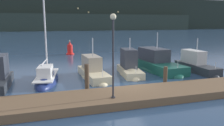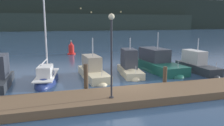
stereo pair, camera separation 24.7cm
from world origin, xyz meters
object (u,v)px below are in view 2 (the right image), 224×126
at_px(motorboat_berth_4, 130,70).
at_px(motorboat_berth_5, 157,66).
at_px(motorboat_berth_1, 0,81).
at_px(dock_lamppost, 111,43).
at_px(motorboat_berth_3, 93,74).
at_px(motorboat_berth_6, 196,68).
at_px(sailboat_berth_2, 47,79).
at_px(channel_buoy, 71,49).

distance_m(motorboat_berth_4, motorboat_berth_5, 3.29).
relative_size(motorboat_berth_1, dock_lamppost, 1.10).
bearing_deg(motorboat_berth_3, dock_lamppost, -91.89).
distance_m(motorboat_berth_1, motorboat_berth_6, 16.45).
bearing_deg(motorboat_berth_1, motorboat_berth_5, 7.54).
bearing_deg(motorboat_berth_4, motorboat_berth_3, -176.43).
bearing_deg(motorboat_berth_1, motorboat_berth_6, 0.59).
height_order(sailboat_berth_2, motorboat_berth_6, sailboat_berth_2).
xyz_separation_m(motorboat_berth_6, channel_buoy, (-10.04, 14.21, 0.39)).
bearing_deg(motorboat_berth_4, sailboat_berth_2, -177.19).
relative_size(motorboat_berth_5, dock_lamppost, 1.65).
distance_m(motorboat_berth_1, motorboat_berth_5, 13.38).
height_order(motorboat_berth_1, motorboat_berth_5, motorboat_berth_5).
relative_size(motorboat_berth_4, channel_buoy, 2.43).
xyz_separation_m(sailboat_berth_2, dock_lamppost, (3.43, -6.21, 3.26)).
xyz_separation_m(motorboat_berth_5, dock_lamppost, (-6.60, -7.54, 3.06)).
relative_size(channel_buoy, dock_lamppost, 0.44).
relative_size(sailboat_berth_2, motorboat_berth_5, 1.22).
height_order(motorboat_berth_3, channel_buoy, motorboat_berth_3).
height_order(sailboat_berth_2, dock_lamppost, sailboat_berth_2).
xyz_separation_m(motorboat_berth_4, channel_buoy, (-3.72, 13.62, 0.38)).
height_order(motorboat_berth_5, motorboat_berth_6, motorboat_berth_5).
xyz_separation_m(channel_buoy, dock_lamppost, (0.25, -20.16, 2.66)).
xyz_separation_m(motorboat_berth_3, motorboat_berth_4, (3.26, 0.20, 0.06)).
bearing_deg(motorboat_berth_5, motorboat_berth_3, -169.45).
height_order(motorboat_berth_4, motorboat_berth_6, motorboat_berth_4).
height_order(channel_buoy, dock_lamppost, dock_lamppost).
xyz_separation_m(sailboat_berth_2, motorboat_berth_3, (3.64, 0.13, 0.16)).
bearing_deg(dock_lamppost, channel_buoy, 90.71).
relative_size(sailboat_berth_2, motorboat_berth_3, 1.62).
xyz_separation_m(motorboat_berth_5, motorboat_berth_6, (3.19, -1.59, 0.01)).
height_order(sailboat_berth_2, motorboat_berth_5, sailboat_berth_2).
height_order(motorboat_berth_1, dock_lamppost, dock_lamppost).
xyz_separation_m(motorboat_berth_1, channel_buoy, (6.41, 14.38, 0.34)).
xyz_separation_m(motorboat_berth_1, dock_lamppost, (6.66, -5.78, 3.00)).
xyz_separation_m(sailboat_berth_2, channel_buoy, (3.18, 13.95, 0.60)).
bearing_deg(motorboat_berth_6, channel_buoy, 125.23).
relative_size(motorboat_berth_4, dock_lamppost, 1.07).
bearing_deg(motorboat_berth_4, dock_lamppost, -117.91).
height_order(motorboat_berth_3, motorboat_berth_6, motorboat_berth_3).
relative_size(motorboat_berth_1, channel_buoy, 2.50).
bearing_deg(motorboat_berth_3, motorboat_berth_6, -2.36).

